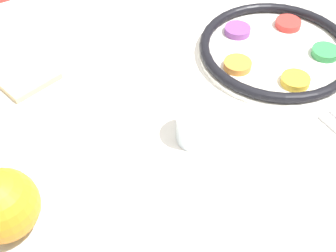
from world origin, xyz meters
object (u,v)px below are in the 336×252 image
Objects in this scene: napkin_roll at (15,64)px; cup_near at (198,124)px; orange_fruit at (2,205)px; bread_plate at (25,78)px; seder_plate at (276,50)px.

cup_near is at bearing 122.98° from napkin_roll.
bread_plate is at bearing -107.79° from orange_fruit.
seder_plate is 0.49m from bread_plate.
orange_fruit is at bearing 74.47° from napkin_roll.
napkin_roll is (0.47, -0.22, 0.00)m from seder_plate.
seder_plate is 4.35× the size of cup_near.
seder_plate is at bearing 158.74° from bread_plate.
napkin_roll is at bearing -24.98° from seder_plate.
orange_fruit is 0.41m from bread_plate.
cup_near reaches higher than napkin_roll.
napkin_roll is 2.23× the size of cup_near.
orange_fruit is at bearing 72.21° from bread_plate.
bread_plate is 1.06× the size of napkin_roll.
orange_fruit is 0.44m from napkin_roll.
orange_fruit reaches higher than cup_near.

